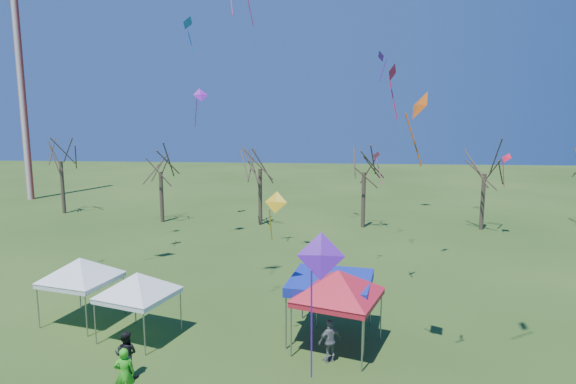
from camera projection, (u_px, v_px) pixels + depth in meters
name	position (u px, v px, depth m)	size (l,w,h in m)	color
ground	(236.00, 381.00, 18.37)	(140.00, 140.00, 0.00)	#264716
radio_mast	(21.00, 78.00, 51.88)	(0.70, 0.70, 25.00)	silver
tree_0	(59.00, 142.00, 45.83)	(3.83, 3.83, 8.44)	#3D2D21
tree_1	(160.00, 154.00, 42.47)	(3.42, 3.42, 7.54)	#3D2D21
tree_2	(260.00, 149.00, 41.46)	(3.71, 3.71, 8.18)	#3D2D21
tree_3	(365.00, 152.00, 40.52)	(3.59, 3.59, 7.91)	#3D2D21
tree_4	(486.00, 153.00, 39.75)	(3.58, 3.58, 7.89)	#3D2D21
tent_white_west	(80.00, 262.00, 23.03)	(3.80, 3.80, 3.46)	gray
tent_white_mid	(137.00, 277.00, 21.39)	(3.57, 3.57, 3.32)	gray
tent_red	(338.00, 276.00, 20.34)	(4.08, 4.08, 3.81)	gray
tent_blue	(331.00, 283.00, 21.49)	(3.82, 3.82, 2.62)	gray
person_green	(124.00, 374.00, 17.08)	(0.67, 0.44, 1.83)	green
person_grey	(330.00, 341.00, 19.62)	(0.99, 0.41, 1.69)	slate
person_dark	(126.00, 355.00, 18.48)	(0.85, 0.66, 1.75)	black
kite_13	(200.00, 95.00, 35.51)	(1.23, 1.05, 2.69)	purple
kite_27	(419.00, 106.00, 17.40)	(0.85, 1.18, 2.63)	#D8530B
kite_2	(187.00, 23.00, 39.44)	(1.03, 1.28, 2.74)	blue
kite_12	(506.00, 159.00, 37.28)	(0.90, 0.99, 2.56)	red
kite_22	(376.00, 156.00, 39.29)	(1.04, 1.03, 2.63)	#EE3481
kite_5	(320.00, 258.00, 12.63)	(1.22, 0.61, 3.94)	#5818A9
kite_17	(392.00, 74.00, 24.21)	(0.70, 0.88, 2.63)	#D51441
kite_1	(276.00, 203.00, 20.11)	(0.95, 0.56, 2.04)	gold
kite_19	(381.00, 57.00, 33.93)	(0.67, 0.83, 2.08)	#5B17A5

